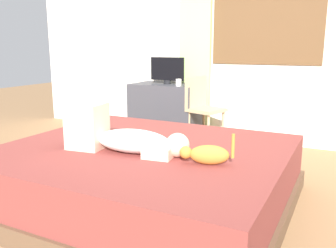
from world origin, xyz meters
TOP-DOWN VIEW (x-y plane):
  - ground_plane at (0.00, 0.00)m, footprint 16.00×16.00m
  - back_wall_with_window at (0.01, 2.29)m, footprint 6.40×0.14m
  - bed at (0.01, -0.06)m, footprint 2.17×1.93m
  - person_lying at (-0.09, -0.24)m, footprint 0.94×0.37m
  - cat at (0.58, -0.25)m, footprint 0.34×0.19m
  - desk at (-0.81, 1.89)m, footprint 0.90×0.56m
  - tv_monitor at (-0.79, 1.89)m, footprint 0.48×0.10m
  - cup at (-0.55, 1.72)m, footprint 0.07×0.07m
  - chair_by_desk at (-0.24, 1.76)m, footprint 0.47×0.47m
  - curtain_left at (-0.52, 2.17)m, footprint 0.44×0.06m

SIDE VIEW (x-z plane):
  - ground_plane at x=0.00m, z-range 0.00..0.00m
  - bed at x=0.01m, z-range 0.00..0.47m
  - desk at x=-0.81m, z-range 0.00..0.74m
  - chair_by_desk at x=-0.24m, z-range 0.08..0.94m
  - cat at x=0.58m, z-range 0.43..0.64m
  - person_lying at x=-0.09m, z-range 0.41..0.75m
  - cup at x=-0.55m, z-range 0.74..0.83m
  - tv_monitor at x=-0.79m, z-range 0.75..1.10m
  - curtain_left at x=-0.52m, z-range 0.00..2.37m
  - back_wall_with_window at x=0.01m, z-range 0.00..2.90m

